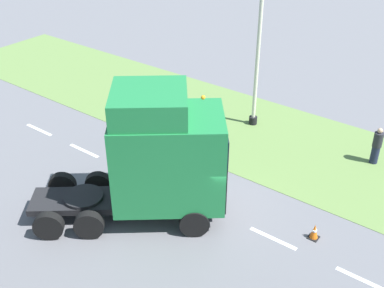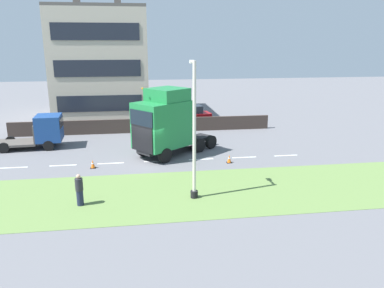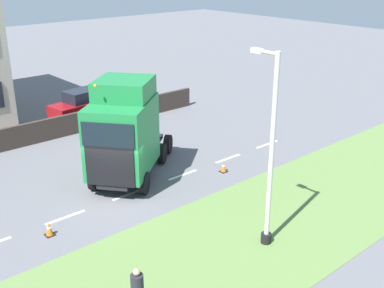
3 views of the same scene
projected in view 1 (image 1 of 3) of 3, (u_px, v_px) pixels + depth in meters
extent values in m
plane|color=slate|center=(214.00, 211.00, 17.92)|extent=(120.00, 120.00, 0.00)
cube|color=#607F42|center=(289.00, 145.00, 22.03)|extent=(7.00, 44.00, 0.01)
cube|color=white|center=(39.00, 130.00, 23.25)|extent=(0.16, 1.80, 0.00)
cube|color=white|center=(84.00, 151.00, 21.60)|extent=(0.16, 1.80, 0.00)
cube|color=white|center=(137.00, 175.00, 19.94)|extent=(0.16, 1.80, 0.00)
cube|color=white|center=(199.00, 204.00, 18.28)|extent=(0.16, 1.80, 0.00)
cube|color=white|center=(273.00, 238.00, 16.63)|extent=(0.16, 1.80, 0.00)
cube|color=white|center=(364.00, 280.00, 14.97)|extent=(0.16, 1.80, 0.00)
cube|color=black|center=(127.00, 200.00, 17.42)|extent=(5.42, 6.23, 0.24)
cube|color=#1E7A3D|center=(168.00, 158.00, 16.55)|extent=(4.38, 4.56, 3.29)
cube|color=black|center=(223.00, 174.00, 16.98)|extent=(1.74, 1.42, 1.84)
cube|color=black|center=(225.00, 139.00, 16.24)|extent=(1.84, 1.50, 1.05)
cube|color=#1E7A3D|center=(149.00, 103.00, 15.46)|extent=(3.45, 3.45, 0.90)
sphere|color=orange|center=(203.00, 97.00, 14.64)|extent=(0.14, 0.14, 0.14)
cylinder|color=black|center=(83.00, 197.00, 17.28)|extent=(1.99, 1.99, 0.12)
cylinder|color=black|center=(192.00, 183.00, 18.58)|extent=(0.90, 1.01, 1.04)
cylinder|color=black|center=(194.00, 223.00, 16.54)|extent=(0.90, 1.01, 1.04)
cylinder|color=black|center=(98.00, 185.00, 18.47)|extent=(0.90, 1.01, 1.04)
cylinder|color=black|center=(89.00, 225.00, 16.44)|extent=(0.90, 1.01, 1.04)
cylinder|color=black|center=(62.00, 185.00, 18.44)|extent=(0.90, 1.01, 1.04)
cylinder|color=black|center=(49.00, 226.00, 16.40)|extent=(0.90, 1.01, 1.04)
cylinder|color=black|center=(253.00, 120.00, 23.67)|extent=(0.40, 0.40, 0.40)
cylinder|color=beige|center=(258.00, 54.00, 21.91)|extent=(0.18, 0.18, 7.28)
cylinder|color=#1E233D|center=(375.00, 155.00, 20.55)|extent=(0.34, 0.34, 0.82)
cylinder|color=#26262D|center=(378.00, 140.00, 20.17)|extent=(0.39, 0.39, 0.65)
sphere|color=tan|center=(380.00, 131.00, 19.95)|extent=(0.22, 0.22, 0.22)
cube|color=black|center=(123.00, 150.00, 21.60)|extent=(0.36, 0.36, 0.03)
cone|color=orange|center=(123.00, 145.00, 21.45)|extent=(0.28, 0.28, 0.55)
cylinder|color=white|center=(123.00, 144.00, 21.44)|extent=(0.17, 0.17, 0.07)
cube|color=black|center=(313.00, 237.00, 16.65)|extent=(0.36, 0.36, 0.03)
cone|color=orange|center=(314.00, 231.00, 16.50)|extent=(0.28, 0.28, 0.55)
cylinder|color=white|center=(315.00, 230.00, 16.48)|extent=(0.17, 0.17, 0.07)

